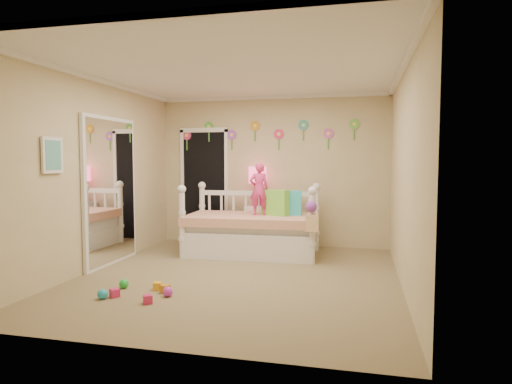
% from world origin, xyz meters
% --- Properties ---
extents(floor, '(4.00, 4.50, 0.01)m').
position_xyz_m(floor, '(0.00, 0.00, 0.00)').
color(floor, '#7F684C').
rests_on(floor, ground).
extents(ceiling, '(4.00, 4.50, 0.01)m').
position_xyz_m(ceiling, '(0.00, 0.00, 2.60)').
color(ceiling, white).
rests_on(ceiling, floor).
extents(back_wall, '(4.00, 0.01, 2.60)m').
position_xyz_m(back_wall, '(0.00, 2.25, 1.30)').
color(back_wall, tan).
rests_on(back_wall, floor).
extents(left_wall, '(0.01, 4.50, 2.60)m').
position_xyz_m(left_wall, '(-2.00, 0.00, 1.30)').
color(left_wall, tan).
rests_on(left_wall, floor).
extents(right_wall, '(0.01, 4.50, 2.60)m').
position_xyz_m(right_wall, '(2.00, 0.00, 1.30)').
color(right_wall, tan).
rests_on(right_wall, floor).
extents(crown_molding, '(4.00, 4.50, 0.06)m').
position_xyz_m(crown_molding, '(0.00, 0.00, 2.57)').
color(crown_molding, white).
rests_on(crown_molding, ceiling).
extents(daybed, '(2.12, 1.20, 1.13)m').
position_xyz_m(daybed, '(-0.15, 1.39, 0.56)').
color(daybed, white).
rests_on(daybed, floor).
extents(pillow_turquoise, '(0.40, 0.17, 0.39)m').
position_xyz_m(pillow_turquoise, '(0.43, 1.49, 0.82)').
color(pillow_turquoise, '#23A7B0').
rests_on(pillow_turquoise, daybed).
extents(pillow_lime, '(0.45, 0.30, 0.40)m').
position_xyz_m(pillow_lime, '(0.22, 1.42, 0.83)').
color(pillow_lime, '#7BD741').
rests_on(pillow_lime, daybed).
extents(child, '(0.35, 0.29, 0.82)m').
position_xyz_m(child, '(-0.04, 1.38, 1.04)').
color(child, '#E6347C').
rests_on(child, daybed).
extents(nightstand, '(0.46, 0.37, 0.70)m').
position_xyz_m(nightstand, '(-0.22, 2.07, 0.35)').
color(nightstand, white).
rests_on(nightstand, floor).
extents(table_lamp, '(0.31, 0.31, 0.68)m').
position_xyz_m(table_lamp, '(-0.22, 2.07, 1.15)').
color(table_lamp, '#F12096').
rests_on(table_lamp, nightstand).
extents(closet_doorway, '(0.90, 0.04, 2.07)m').
position_xyz_m(closet_doorway, '(-1.25, 2.23, 1.03)').
color(closet_doorway, black).
rests_on(closet_doorway, back_wall).
extents(flower_decals, '(3.40, 0.02, 0.50)m').
position_xyz_m(flower_decals, '(-0.09, 2.24, 1.94)').
color(flower_decals, '#B2668C').
rests_on(flower_decals, back_wall).
extents(mirror_closet, '(0.07, 1.30, 2.10)m').
position_xyz_m(mirror_closet, '(-1.96, 0.30, 1.05)').
color(mirror_closet, white).
rests_on(mirror_closet, left_wall).
extents(wall_picture, '(0.05, 0.34, 0.42)m').
position_xyz_m(wall_picture, '(-1.97, -0.90, 1.55)').
color(wall_picture, white).
rests_on(wall_picture, left_wall).
extents(hanging_bag, '(0.20, 0.16, 0.36)m').
position_xyz_m(hanging_bag, '(0.84, 0.83, 0.69)').
color(hanging_bag, beige).
rests_on(hanging_bag, daybed).
extents(toy_scatter, '(1.10, 1.46, 0.11)m').
position_xyz_m(toy_scatter, '(-0.78, -0.68, 0.06)').
color(toy_scatter, '#996666').
rests_on(toy_scatter, floor).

